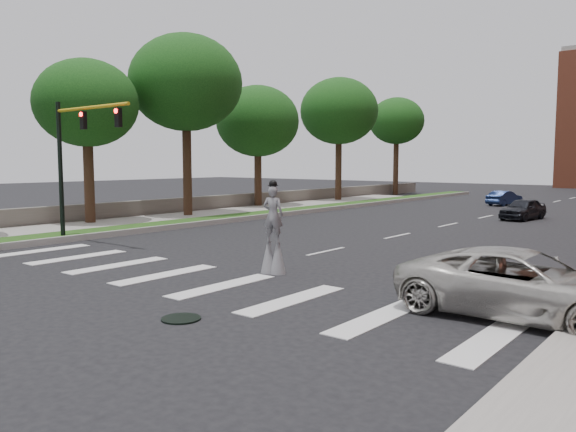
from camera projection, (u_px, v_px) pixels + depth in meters
The scene contains 16 objects.
ground_plane at pixel (166, 286), 16.18m from camera, with size 160.00×160.00×0.00m, color black.
grass_median at pixel (290, 211), 38.84m from camera, with size 2.00×60.00×0.25m, color #1D4213.
median_curb at pixel (302, 212), 38.18m from camera, with size 0.20×60.00×0.28m, color #969690.
sidewalk_left at pixel (144, 221), 32.98m from camera, with size 4.00×60.00×0.18m, color gray.
stone_wall at pixel (251, 200), 43.79m from camera, with size 0.50×56.00×1.10m, color #5E5850.
manhole at pixel (181, 319), 12.75m from camera, with size 0.90×0.90×0.04m, color black.
traffic_signal at pixel (74, 148), 24.21m from camera, with size 5.30×0.23×6.20m.
stilt_performer at pixel (273, 236), 17.89m from camera, with size 0.83×0.62×3.00m.
suv_crossing at pixel (523, 284), 12.79m from camera, with size 2.61×5.66×1.57m, color beige.
car_near at pixel (523, 209), 34.49m from camera, with size 1.57×3.89×1.33m, color black.
car_mid at pixel (504, 198), 45.67m from camera, with size 1.26×3.61×1.19m, color #152249.
tree_1 at pixel (86, 104), 30.78m from camera, with size 5.65×5.65×9.18m.
tree_2 at pixel (186, 83), 34.92m from camera, with size 7.05×7.05×11.45m.
tree_3 at pixel (258, 122), 42.75m from camera, with size 6.36×6.36×9.33m.
tree_4 at pixel (339, 111), 49.22m from camera, with size 6.85×6.85×10.89m.
tree_5 at pixel (397, 121), 59.56m from camera, with size 5.81×5.81×10.33m.
Camera 1 is at (12.73, -10.16, 3.59)m, focal length 35.00 mm.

